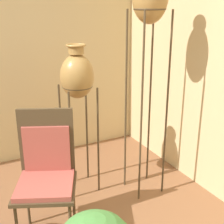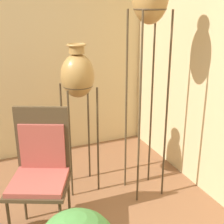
# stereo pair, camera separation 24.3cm
# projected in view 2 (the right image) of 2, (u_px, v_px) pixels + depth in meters

# --- Properties ---
(vase_stand_tall) EXTENTS (0.32, 0.32, 2.27)m
(vase_stand_tall) POSITION_uv_depth(u_px,v_px,m) (150.00, 2.00, 2.72)
(vase_stand_tall) COLOR #473823
(vase_stand_tall) RESTS_ON ground_plane
(vase_stand_medium) EXTENTS (0.33, 0.33, 1.53)m
(vase_stand_medium) POSITION_uv_depth(u_px,v_px,m) (78.00, 77.00, 3.03)
(vase_stand_medium) COLOR #473823
(vase_stand_medium) RESTS_ON ground_plane
(chair) EXTENTS (0.63, 0.62, 1.10)m
(chair) POSITION_uv_depth(u_px,v_px,m) (41.00, 166.00, 2.59)
(chair) COLOR #473823
(chair) RESTS_ON ground_plane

